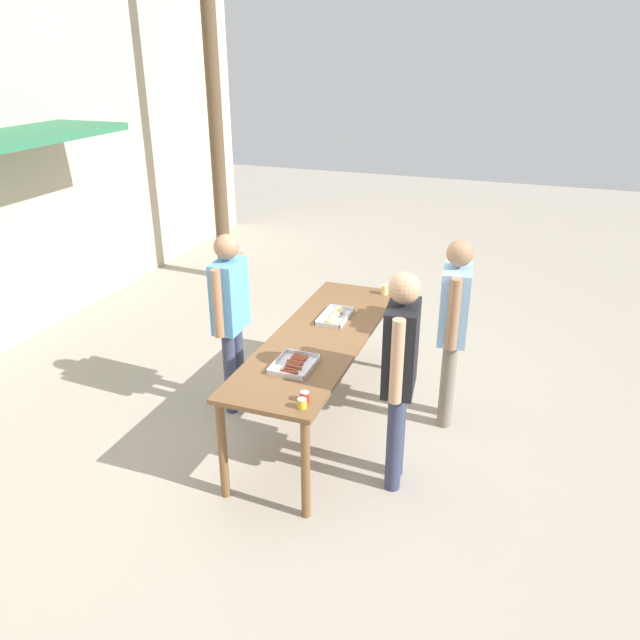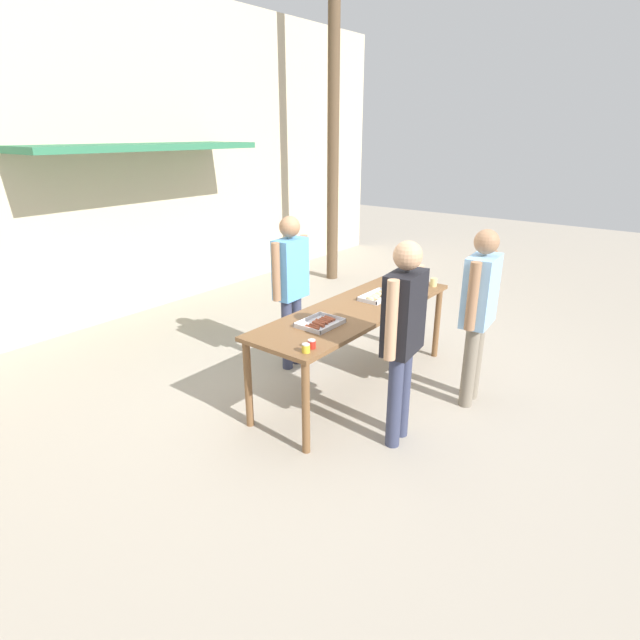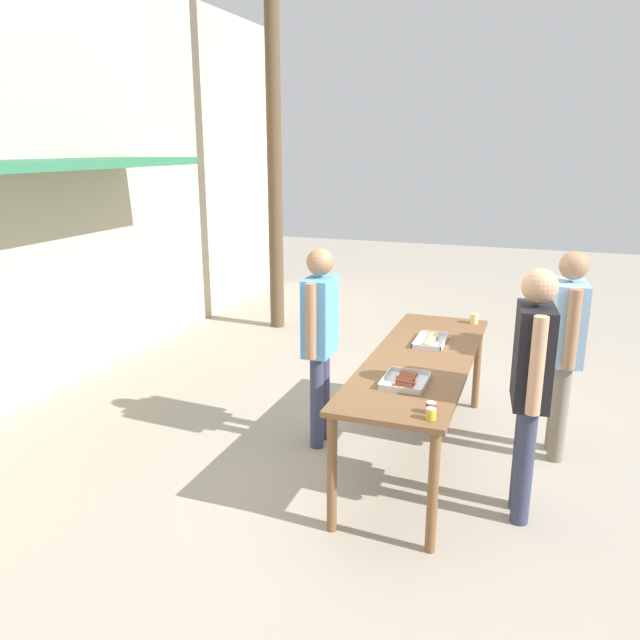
{
  "view_description": "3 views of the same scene",
  "coord_description": "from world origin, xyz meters",
  "px_view_note": "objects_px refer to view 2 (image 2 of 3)",
  "views": [
    {
      "loc": [
        -4.7,
        -1.71,
        3.28
      ],
      "look_at": [
        0.0,
        0.0,
        1.05
      ],
      "focal_mm": 35.0,
      "sensor_mm": 36.0,
      "label": 1
    },
    {
      "loc": [
        -4.03,
        -2.66,
        2.59
      ],
      "look_at": [
        -0.62,
        -0.01,
        0.95
      ],
      "focal_mm": 28.0,
      "sensor_mm": 36.0,
      "label": 2
    },
    {
      "loc": [
        -4.81,
        -0.87,
        2.56
      ],
      "look_at": [
        -0.02,
        0.87,
        1.14
      ],
      "focal_mm": 35.0,
      "sensor_mm": 36.0,
      "label": 3
    }
  ],
  "objects_px": {
    "person_customer_holding_hotdog": "(403,327)",
    "food_tray_sausages": "(320,324)",
    "food_tray_buns": "(378,296)",
    "condiment_jar_mustard": "(306,348)",
    "person_customer_with_cup": "(479,304)",
    "person_server_behind_table": "(291,279)",
    "beer_cup": "(434,282)",
    "utility_pole": "(334,70)",
    "condiment_jar_ketchup": "(312,344)"
  },
  "relations": [
    {
      "from": "person_customer_holding_hotdog",
      "to": "food_tray_sausages",
      "type": "bearing_deg",
      "value": -95.51
    },
    {
      "from": "food_tray_buns",
      "to": "person_customer_holding_hotdog",
      "type": "distance_m",
      "value": 1.32
    },
    {
      "from": "condiment_jar_mustard",
      "to": "person_customer_holding_hotdog",
      "type": "xyz_separation_m",
      "value": [
        0.57,
        -0.57,
        0.14
      ]
    },
    {
      "from": "person_customer_with_cup",
      "to": "food_tray_sausages",
      "type": "bearing_deg",
      "value": -51.38
    },
    {
      "from": "person_server_behind_table",
      "to": "food_tray_sausages",
      "type": "bearing_deg",
      "value": -126.62
    },
    {
      "from": "beer_cup",
      "to": "person_customer_with_cup",
      "type": "height_order",
      "value": "person_customer_with_cup"
    },
    {
      "from": "person_customer_with_cup",
      "to": "utility_pole",
      "type": "distance_m",
      "value": 5.37
    },
    {
      "from": "food_tray_buns",
      "to": "person_customer_with_cup",
      "type": "bearing_deg",
      "value": -87.13
    },
    {
      "from": "food_tray_sausages",
      "to": "condiment_jar_mustard",
      "type": "bearing_deg",
      "value": -152.82
    },
    {
      "from": "person_customer_with_cup",
      "to": "person_server_behind_table",
      "type": "bearing_deg",
      "value": -82.23
    },
    {
      "from": "condiment_jar_mustard",
      "to": "person_customer_with_cup",
      "type": "distance_m",
      "value": 1.82
    },
    {
      "from": "condiment_jar_ketchup",
      "to": "utility_pole",
      "type": "relative_size",
      "value": 0.01
    },
    {
      "from": "food_tray_sausages",
      "to": "beer_cup",
      "type": "height_order",
      "value": "beer_cup"
    },
    {
      "from": "food_tray_sausages",
      "to": "person_customer_with_cup",
      "type": "relative_size",
      "value": 0.23
    },
    {
      "from": "beer_cup",
      "to": "person_customer_with_cup",
      "type": "bearing_deg",
      "value": -131.57
    },
    {
      "from": "condiment_jar_mustard",
      "to": "condiment_jar_ketchup",
      "type": "distance_m",
      "value": 0.1
    },
    {
      "from": "food_tray_buns",
      "to": "utility_pole",
      "type": "distance_m",
      "value": 4.75
    },
    {
      "from": "food_tray_buns",
      "to": "utility_pole",
      "type": "xyz_separation_m",
      "value": [
        2.88,
        2.75,
        2.6
      ]
    },
    {
      "from": "person_server_behind_table",
      "to": "food_tray_buns",
      "type": "bearing_deg",
      "value": -66.91
    },
    {
      "from": "person_server_behind_table",
      "to": "utility_pole",
      "type": "bearing_deg",
      "value": 27.1
    },
    {
      "from": "beer_cup",
      "to": "person_customer_with_cup",
      "type": "distance_m",
      "value": 1.09
    },
    {
      "from": "beer_cup",
      "to": "utility_pole",
      "type": "xyz_separation_m",
      "value": [
        2.11,
        3.03,
        2.58
      ]
    },
    {
      "from": "person_server_behind_table",
      "to": "person_customer_holding_hotdog",
      "type": "xyz_separation_m",
      "value": [
        -0.58,
        -1.73,
        0.03
      ]
    },
    {
      "from": "food_tray_sausages",
      "to": "food_tray_buns",
      "type": "xyz_separation_m",
      "value": [
        1.01,
        -0.0,
        0.01
      ]
    },
    {
      "from": "food_tray_buns",
      "to": "person_server_behind_table",
      "type": "relative_size",
      "value": 0.26
    },
    {
      "from": "food_tray_sausages",
      "to": "person_server_behind_table",
      "type": "bearing_deg",
      "value": 55.79
    },
    {
      "from": "person_customer_holding_hotdog",
      "to": "person_customer_with_cup",
      "type": "height_order",
      "value": "person_customer_holding_hotdog"
    },
    {
      "from": "beer_cup",
      "to": "person_server_behind_table",
      "type": "bearing_deg",
      "value": 135.89
    },
    {
      "from": "condiment_jar_ketchup",
      "to": "person_customer_holding_hotdog",
      "type": "distance_m",
      "value": 0.77
    },
    {
      "from": "person_customer_holding_hotdog",
      "to": "utility_pole",
      "type": "height_order",
      "value": "utility_pole"
    },
    {
      "from": "person_server_behind_table",
      "to": "utility_pole",
      "type": "height_order",
      "value": "utility_pole"
    },
    {
      "from": "condiment_jar_ketchup",
      "to": "person_server_behind_table",
      "type": "xyz_separation_m",
      "value": [
        1.06,
        1.15,
        0.11
      ]
    },
    {
      "from": "person_server_behind_table",
      "to": "person_customer_with_cup",
      "type": "xyz_separation_m",
      "value": [
        0.47,
        -1.97,
        -0.0
      ]
    },
    {
      "from": "food_tray_buns",
      "to": "beer_cup",
      "type": "distance_m",
      "value": 0.82
    },
    {
      "from": "condiment_jar_ketchup",
      "to": "person_customer_with_cup",
      "type": "distance_m",
      "value": 1.74
    },
    {
      "from": "food_tray_buns",
      "to": "food_tray_sausages",
      "type": "bearing_deg",
      "value": 179.96
    },
    {
      "from": "food_tray_sausages",
      "to": "food_tray_buns",
      "type": "height_order",
      "value": "food_tray_buns"
    },
    {
      "from": "person_customer_with_cup",
      "to": "condiment_jar_ketchup",
      "type": "bearing_deg",
      "value": -34.04
    },
    {
      "from": "food_tray_sausages",
      "to": "food_tray_buns",
      "type": "distance_m",
      "value": 1.01
    },
    {
      "from": "beer_cup",
      "to": "utility_pole",
      "type": "relative_size",
      "value": 0.01
    },
    {
      "from": "beer_cup",
      "to": "person_customer_with_cup",
      "type": "xyz_separation_m",
      "value": [
        -0.72,
        -0.81,
        0.1
      ]
    },
    {
      "from": "condiment_jar_ketchup",
      "to": "person_server_behind_table",
      "type": "relative_size",
      "value": 0.04
    },
    {
      "from": "food_tray_buns",
      "to": "beer_cup",
      "type": "height_order",
      "value": "beer_cup"
    },
    {
      "from": "food_tray_buns",
      "to": "condiment_jar_ketchup",
      "type": "xyz_separation_m",
      "value": [
        -1.48,
        -0.27,
        0.01
      ]
    },
    {
      "from": "condiment_jar_mustard",
      "to": "food_tray_buns",
      "type": "bearing_deg",
      "value": 10.28
    },
    {
      "from": "food_tray_buns",
      "to": "condiment_jar_ketchup",
      "type": "height_order",
      "value": "condiment_jar_ketchup"
    },
    {
      "from": "food_tray_buns",
      "to": "person_customer_with_cup",
      "type": "relative_size",
      "value": 0.26
    },
    {
      "from": "person_server_behind_table",
      "to": "person_customer_holding_hotdog",
      "type": "height_order",
      "value": "person_customer_holding_hotdog"
    },
    {
      "from": "condiment_jar_mustard",
      "to": "condiment_jar_ketchup",
      "type": "bearing_deg",
      "value": 9.7
    },
    {
      "from": "beer_cup",
      "to": "utility_pole",
      "type": "bearing_deg",
      "value": 55.14
    }
  ]
}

